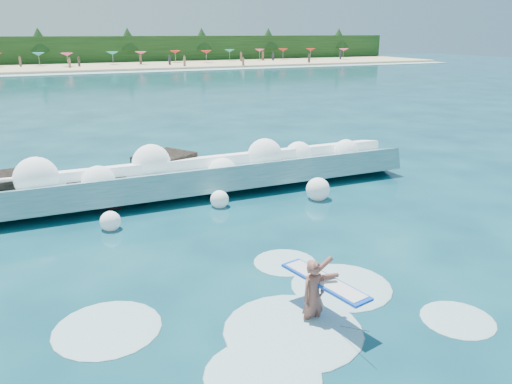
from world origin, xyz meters
The scene contains 11 objects.
ground centered at (0.00, 0.00, 0.00)m, with size 200.00×200.00×0.00m, color #072C3D.
beach centered at (0.00, 78.00, 0.20)m, with size 140.00×20.00×0.40m, color tan.
wet_band centered at (0.00, 67.00, 0.04)m, with size 140.00×5.00×0.08m, color silver.
treeline centered at (0.00, 88.00, 2.50)m, with size 140.00×4.00×5.00m, color black.
breaking_wave centered at (0.68, 6.44, 0.53)m, with size 17.56×2.76×1.51m.
rock_cluster centered at (-2.93, 7.34, 0.46)m, with size 8.38×3.47×1.44m.
surfer_with_board centered at (0.59, -3.12, 0.60)m, with size 1.09×2.85×1.63m.
wave_spray centered at (0.53, 6.38, 0.94)m, with size 14.88×4.47×1.92m.
surf_foam centered at (-0.09, -2.81, 0.00)m, with size 8.72×5.78×0.14m.
beach_umbrellas centered at (-0.07, 80.16, 2.25)m, with size 111.43×6.61×0.50m.
beachgoers centered at (1.03, 74.84, 1.09)m, with size 88.07×12.48×1.94m.
Camera 1 is at (-4.33, -11.04, 5.81)m, focal length 35.00 mm.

